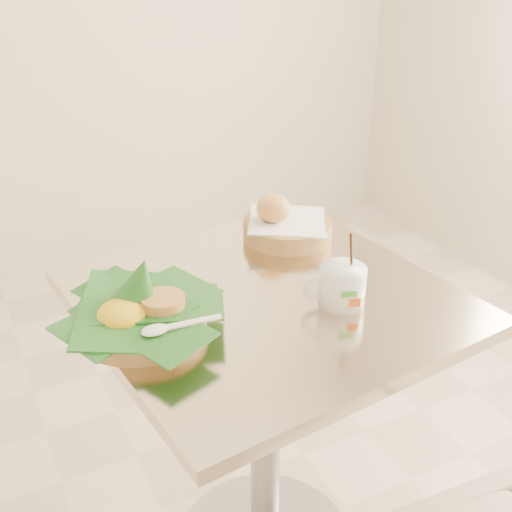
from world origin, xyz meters
name	(u,v)px	position (x,y,z in m)	size (l,w,h in m)	color
cafe_table	(266,381)	(0.20, 0.00, 0.53)	(0.77, 0.77, 0.75)	gray
rice_basket	(140,310)	(-0.07, -0.01, 0.79)	(0.30, 0.30, 0.15)	#AB7D49
bread_basket	(285,225)	(0.36, 0.21, 0.78)	(0.25, 0.25, 0.11)	#AB7D49
coffee_mug	(341,285)	(0.31, -0.10, 0.79)	(0.12, 0.10, 0.16)	white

